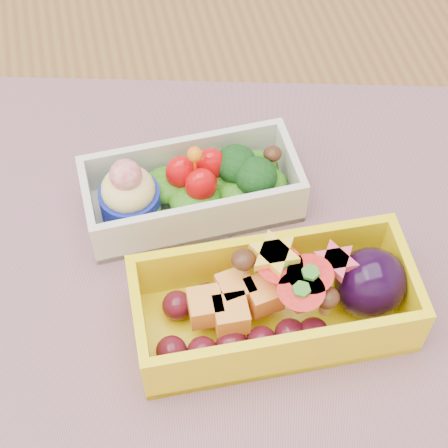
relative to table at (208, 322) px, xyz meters
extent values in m
cube|color=brown|center=(0.00, 0.00, 0.08)|extent=(1.20, 0.80, 0.04)
cube|color=#996971|center=(0.01, 0.00, 0.10)|extent=(0.58, 0.50, 0.00)
cube|color=silver|center=(0.00, 0.05, 0.12)|extent=(0.17, 0.08, 0.04)
ellipsoid|color=#569E20|center=(0.00, 0.05, 0.12)|extent=(0.16, 0.07, 0.02)
cylinder|color=#1522A0|center=(-0.05, 0.05, 0.12)|extent=(0.05, 0.05, 0.03)
sphere|color=red|center=(-0.05, 0.05, 0.16)|extent=(0.02, 0.02, 0.02)
ellipsoid|color=red|center=(-0.01, 0.06, 0.14)|extent=(0.03, 0.02, 0.03)
ellipsoid|color=red|center=(0.01, 0.04, 0.14)|extent=(0.03, 0.02, 0.03)
ellipsoid|color=red|center=(0.02, 0.06, 0.14)|extent=(0.03, 0.02, 0.03)
sphere|color=orange|center=(0.00, 0.05, 0.16)|extent=(0.01, 0.01, 0.01)
ellipsoid|color=black|center=(0.04, 0.06, 0.14)|extent=(0.03, 0.03, 0.03)
ellipsoid|color=black|center=(0.05, 0.04, 0.14)|extent=(0.03, 0.03, 0.03)
ellipsoid|color=#3F2111|center=(0.07, 0.06, 0.14)|extent=(0.01, 0.01, 0.01)
cube|color=yellow|center=(0.04, -0.06, 0.13)|extent=(0.20, 0.09, 0.05)
ellipsoid|color=#500F1E|center=(0.00, -0.07, 0.12)|extent=(0.10, 0.05, 0.02)
cube|color=orange|center=(0.01, -0.06, 0.14)|extent=(0.05, 0.04, 0.02)
cone|color=red|center=(0.04, -0.05, 0.15)|extent=(0.03, 0.03, 0.03)
cone|color=red|center=(0.06, -0.06, 0.15)|extent=(0.03, 0.03, 0.03)
cone|color=red|center=(0.05, -0.07, 0.15)|extent=(0.03, 0.03, 0.03)
cylinder|color=yellow|center=(0.04, -0.04, 0.16)|extent=(0.04, 0.04, 0.01)
cylinder|color=#E53F5B|center=(0.08, -0.06, 0.16)|extent=(0.03, 0.03, 0.01)
ellipsoid|color=#3F2111|center=(0.02, -0.04, 0.14)|extent=(0.02, 0.02, 0.01)
ellipsoid|color=#3F2111|center=(0.07, -0.08, 0.14)|extent=(0.02, 0.02, 0.01)
ellipsoid|color=black|center=(0.10, -0.07, 0.13)|extent=(0.05, 0.05, 0.05)
camera|label=1|loc=(-0.05, -0.30, 0.58)|focal=59.70mm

